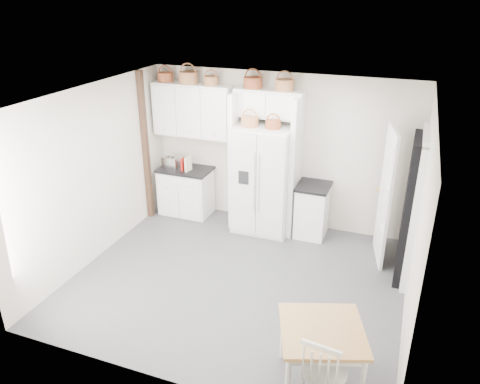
% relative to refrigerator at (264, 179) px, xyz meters
% --- Properties ---
extents(floor, '(4.50, 4.50, 0.00)m').
position_rel_refrigerator_xyz_m(floor, '(0.15, -1.63, -0.91)').
color(floor, '#414142').
rests_on(floor, ground).
extents(ceiling, '(4.50, 4.50, 0.00)m').
position_rel_refrigerator_xyz_m(ceiling, '(0.15, -1.63, 1.69)').
color(ceiling, white).
rests_on(ceiling, wall_back).
extents(wall_back, '(4.50, 0.00, 4.50)m').
position_rel_refrigerator_xyz_m(wall_back, '(0.15, 0.37, 0.39)').
color(wall_back, beige).
rests_on(wall_back, floor).
extents(wall_left, '(0.00, 4.00, 4.00)m').
position_rel_refrigerator_xyz_m(wall_left, '(-2.10, -1.63, 0.39)').
color(wall_left, beige).
rests_on(wall_left, floor).
extents(wall_right, '(0.00, 4.00, 4.00)m').
position_rel_refrigerator_xyz_m(wall_right, '(2.40, -1.63, 0.39)').
color(wall_right, beige).
rests_on(wall_right, floor).
extents(refrigerator, '(0.94, 0.75, 1.81)m').
position_rel_refrigerator_xyz_m(refrigerator, '(0.00, 0.00, 0.00)').
color(refrigerator, silver).
rests_on(refrigerator, floor).
extents(base_cab_left, '(0.89, 0.56, 0.83)m').
position_rel_refrigerator_xyz_m(base_cab_left, '(-1.50, 0.07, -0.49)').
color(base_cab_left, white).
rests_on(base_cab_left, floor).
extents(base_cab_right, '(0.48, 0.58, 0.85)m').
position_rel_refrigerator_xyz_m(base_cab_right, '(0.82, 0.07, -0.48)').
color(base_cab_right, white).
rests_on(base_cab_right, floor).
extents(dining_table, '(1.06, 1.06, 0.69)m').
position_rel_refrigerator_xyz_m(dining_table, '(1.61, -3.08, -0.56)').
color(dining_table, olive).
rests_on(dining_table, floor).
extents(windsor_chair, '(0.49, 0.45, 0.91)m').
position_rel_refrigerator_xyz_m(windsor_chair, '(1.71, -3.38, -0.45)').
color(windsor_chair, white).
rests_on(windsor_chair, floor).
extents(counter_left, '(0.93, 0.60, 0.04)m').
position_rel_refrigerator_xyz_m(counter_left, '(-1.50, 0.07, -0.06)').
color(counter_left, black).
rests_on(counter_left, base_cab_left).
extents(counter_right, '(0.52, 0.62, 0.04)m').
position_rel_refrigerator_xyz_m(counter_right, '(0.82, 0.07, -0.03)').
color(counter_right, black).
rests_on(counter_right, base_cab_right).
extents(toaster, '(0.30, 0.19, 0.20)m').
position_rel_refrigerator_xyz_m(toaster, '(-1.74, 0.01, 0.06)').
color(toaster, silver).
rests_on(toaster, counter_left).
extents(cookbook_red, '(0.05, 0.15, 0.22)m').
position_rel_refrigerator_xyz_m(cookbook_red, '(-1.49, -0.01, 0.07)').
color(cookbook_red, '#AA130E').
rests_on(cookbook_red, counter_left).
extents(cookbook_cream, '(0.07, 0.17, 0.25)m').
position_rel_refrigerator_xyz_m(cookbook_cream, '(-1.39, -0.01, 0.09)').
color(cookbook_cream, beige).
rests_on(cookbook_cream, counter_left).
extents(basket_upper_a, '(0.27, 0.27, 0.15)m').
position_rel_refrigerator_xyz_m(basket_upper_a, '(-1.85, 0.20, 1.52)').
color(basket_upper_a, brown).
rests_on(basket_upper_a, upper_cabinet).
extents(basket_upper_b, '(0.32, 0.32, 0.19)m').
position_rel_refrigerator_xyz_m(basket_upper_b, '(-1.42, 0.20, 1.54)').
color(basket_upper_b, brown).
rests_on(basket_upper_b, upper_cabinet).
extents(basket_upper_c, '(0.24, 0.24, 0.14)m').
position_rel_refrigerator_xyz_m(basket_upper_c, '(-1.01, 0.20, 1.51)').
color(basket_upper_c, brown).
rests_on(basket_upper_c, upper_cabinet).
extents(basket_bridge_a, '(0.30, 0.30, 0.17)m').
position_rel_refrigerator_xyz_m(basket_bridge_a, '(-0.28, 0.20, 1.53)').
color(basket_bridge_a, brown).
rests_on(basket_bridge_a, bridge_cabinet).
extents(basket_bridge_b, '(0.29, 0.29, 0.17)m').
position_rel_refrigerator_xyz_m(basket_bridge_b, '(0.24, 0.20, 1.53)').
color(basket_bridge_b, brown).
rests_on(basket_bridge_b, bridge_cabinet).
extents(basket_fridge_a, '(0.28, 0.28, 0.15)m').
position_rel_refrigerator_xyz_m(basket_fridge_a, '(-0.22, -0.10, 0.98)').
color(basket_fridge_a, brown).
rests_on(basket_fridge_a, refrigerator).
extents(basket_fridge_b, '(0.24, 0.24, 0.13)m').
position_rel_refrigerator_xyz_m(basket_fridge_b, '(0.16, -0.10, 0.97)').
color(basket_fridge_b, brown).
rests_on(basket_fridge_b, refrigerator).
extents(upper_cabinet, '(1.40, 0.34, 0.90)m').
position_rel_refrigerator_xyz_m(upper_cabinet, '(-1.35, 0.20, 0.99)').
color(upper_cabinet, white).
rests_on(upper_cabinet, wall_back).
extents(bridge_cabinet, '(1.12, 0.34, 0.45)m').
position_rel_refrigerator_xyz_m(bridge_cabinet, '(0.00, 0.20, 1.22)').
color(bridge_cabinet, white).
rests_on(bridge_cabinet, wall_back).
extents(fridge_panel_left, '(0.08, 0.60, 2.30)m').
position_rel_refrigerator_xyz_m(fridge_panel_left, '(-0.51, 0.07, 0.24)').
color(fridge_panel_left, white).
rests_on(fridge_panel_left, floor).
extents(fridge_panel_right, '(0.08, 0.60, 2.30)m').
position_rel_refrigerator_xyz_m(fridge_panel_right, '(0.51, 0.07, 0.24)').
color(fridge_panel_right, white).
rests_on(fridge_panel_right, floor).
extents(trim_post, '(0.09, 0.09, 2.60)m').
position_rel_refrigerator_xyz_m(trim_post, '(-2.05, -0.28, 0.39)').
color(trim_post, black).
rests_on(trim_post, floor).
extents(doorway_void, '(0.18, 0.85, 2.05)m').
position_rel_refrigerator_xyz_m(doorway_void, '(2.31, -0.63, 0.12)').
color(doorway_void, black).
rests_on(doorway_void, floor).
extents(door_slab, '(0.21, 0.79, 2.05)m').
position_rel_refrigerator_xyz_m(door_slab, '(1.95, -0.30, 0.12)').
color(door_slab, white).
rests_on(door_slab, floor).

